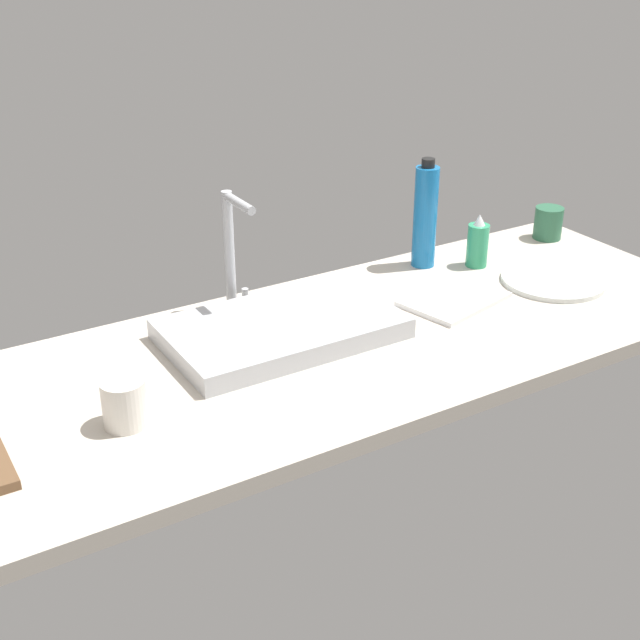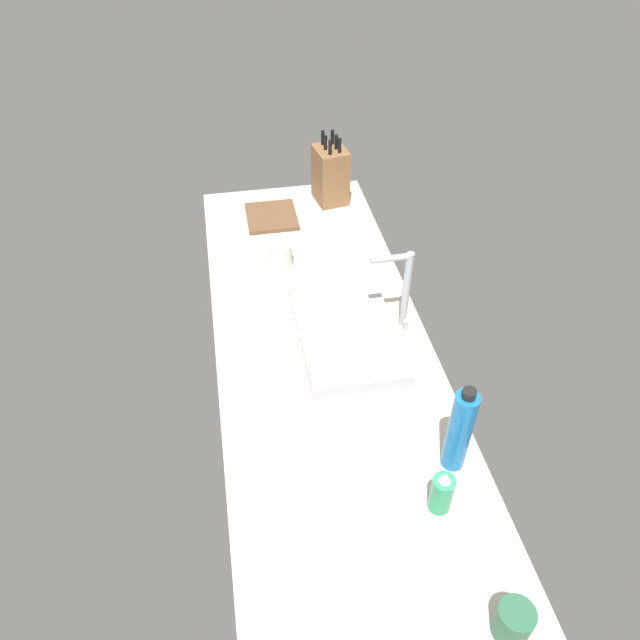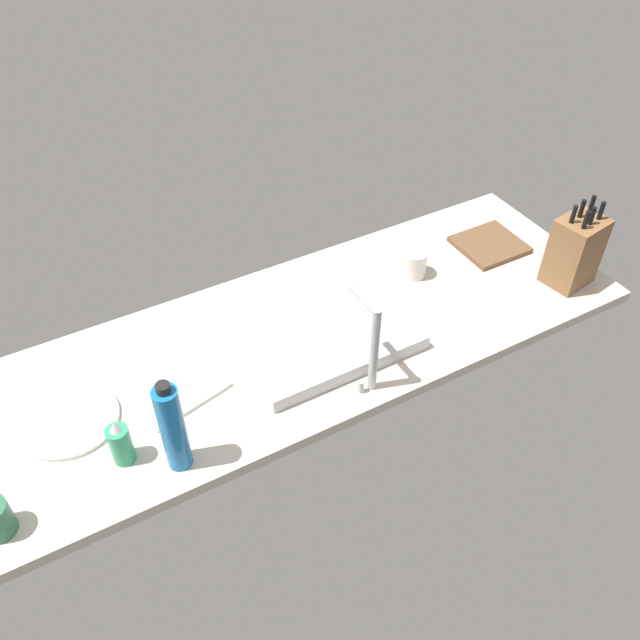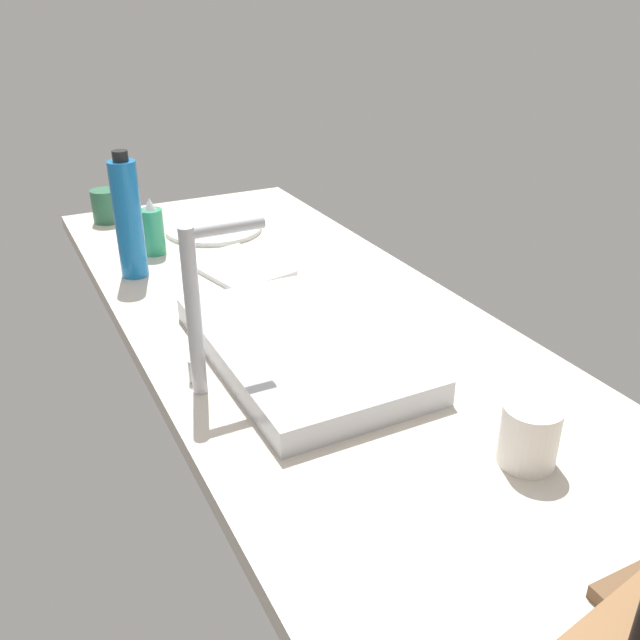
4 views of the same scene
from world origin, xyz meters
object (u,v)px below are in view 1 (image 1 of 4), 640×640
Objects in this scene: dinner_plate at (553,280)px; coffee_mug at (124,403)px; faucet at (232,243)px; dish_towel at (454,299)px; sink_basin at (282,329)px; ceramic_cup at (548,223)px; water_bottle at (425,216)px; soap_bottle at (478,244)px.

coffee_mug is at bearing -176.64° from dinner_plate.
faucet is 80.33cm from dinner_plate.
dinner_plate is at bearing -8.03° from dish_towel.
sink_basin is 93.90cm from ceramic_cup.
water_bottle is (51.14, 17.11, 11.09)cm from sink_basin.
dish_towel is at bearing 171.97° from dinner_plate.
coffee_mug is at bearing -166.43° from soap_bottle.
water_bottle reaches higher than ceramic_cup.
dish_towel is at bearing -143.03° from soap_bottle.
dish_towel is (-7.52, -21.85, -12.71)cm from water_bottle.
dinner_plate is 1.08× the size of dish_towel.
faucet is 53.59cm from dish_towel.
water_bottle is 3.15× the size of ceramic_cup.
water_bottle reaches higher than soap_bottle.
dinner_plate and dish_towel have the same top height.
ceramic_cup is (49.08, 19.47, 3.86)cm from dish_towel.
dinner_plate is at bearing -63.35° from soap_bottle.
faucet and water_bottle have the same top height.
faucet reaches higher than dish_towel.
soap_bottle is at bearing -170.26° from ceramic_cup.
ceramic_cup is at bearing 12.72° from coffee_mug.
dinner_plate is 28.47cm from dish_towel.
coffee_mug is (-91.55, -32.41, -8.81)cm from water_bottle.
sink_basin is 5.49× the size of coffee_mug.
soap_bottle is 0.49× the size of water_bottle.
soap_bottle is (64.95, -8.38, -10.29)cm from faucet.
dish_towel is (-19.01, -14.31, -5.43)cm from soap_bottle.
ceramic_cup is at bearing -3.27° from water_bottle.
dish_towel is 52.95cm from ceramic_cup.
sink_basin is 1.94× the size of dinner_plate.
faucet is at bearing 179.10° from water_bottle.
sink_basin is 3.56× the size of soap_bottle.
water_bottle is (-11.49, 7.54, 7.28)cm from soap_bottle.
water_bottle is 26.37cm from dish_towel.
water_bottle is 42.56cm from ceramic_cup.
ceramic_cup is (133.12, 30.04, -0.05)cm from coffee_mug.
dinner_plate is (74.13, -26.67, -15.71)cm from faucet.
sink_basin is 43.91cm from dish_towel.
water_bottle is 97.52cm from coffee_mug.
coffee_mug is (-103.05, -24.87, -1.52)cm from soap_bottle.
faucet is 1.10× the size of dinner_plate.
sink_basin is 1.76× the size of faucet.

